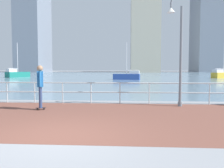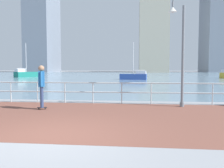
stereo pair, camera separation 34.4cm
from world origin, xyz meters
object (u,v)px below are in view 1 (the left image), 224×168
Objects in this scene: sailboat_navy at (223,75)px; skateboarder at (40,83)px; sailboat_ivory at (17,74)px; lamppost at (178,44)px; sailboat_red at (127,76)px.

skateboarder is at bearing -121.64° from sailboat_navy.
sailboat_navy is at bearing -2.45° from sailboat_ivory.
lamppost is at bearing -54.84° from sailboat_ivory.
sailboat_ivory is 1.03× the size of sailboat_navy.
skateboarder is 0.29× the size of sailboat_navy.
sailboat_red is (-2.19, 24.63, -2.24)m from lamppost.
sailboat_red is 17.53m from sailboat_navy.
skateboarder is 37.98m from sailboat_ivory.
sailboat_ivory reaches higher than lamppost.
skateboarder is at bearing -97.83° from sailboat_red.
sailboat_ivory is at bearing 125.16° from lamppost.
lamppost is 0.80× the size of sailboat_navy.
skateboarder is 0.33× the size of sailboat_red.
sailboat_navy is at bearing 21.36° from sailboat_red.
lamppost is at bearing 12.27° from skateboarder.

